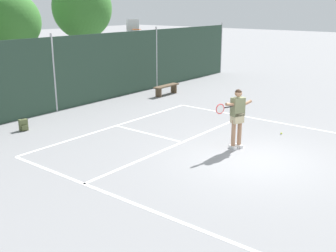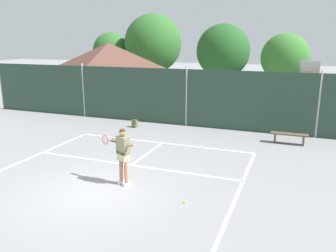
# 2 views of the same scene
# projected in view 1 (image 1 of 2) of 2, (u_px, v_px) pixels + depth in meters

# --- Properties ---
(ground_plane) EXTENTS (120.00, 120.00, 0.00)m
(ground_plane) POSITION_uv_depth(u_px,v_px,m) (252.00, 159.00, 11.74)
(ground_plane) COLOR gray
(court_markings) EXTENTS (8.30, 11.10, 0.01)m
(court_markings) POSITION_uv_depth(u_px,v_px,m) (232.00, 154.00, 12.13)
(court_markings) COLOR white
(court_markings) RESTS_ON ground
(chainlink_fence) EXTENTS (26.09, 0.09, 3.19)m
(chainlink_fence) POSITION_uv_depth(u_px,v_px,m) (54.00, 75.00, 16.67)
(chainlink_fence) COLOR #284233
(chainlink_fence) RESTS_ON ground
(basketball_hoop) EXTENTS (0.90, 0.67, 3.55)m
(basketball_hoop) POSITION_uv_depth(u_px,v_px,m) (133.00, 43.00, 21.66)
(basketball_hoop) COLOR #9E9EA3
(basketball_hoop) RESTS_ON ground
(tennis_player) EXTENTS (1.40, 0.46, 1.85)m
(tennis_player) POSITION_uv_depth(u_px,v_px,m) (237.00, 114.00, 12.35)
(tennis_player) COLOR silver
(tennis_player) RESTS_ON ground
(tennis_ball) EXTENTS (0.07, 0.07, 0.07)m
(tennis_ball) POSITION_uv_depth(u_px,v_px,m) (281.00, 133.00, 14.03)
(tennis_ball) COLOR #CCE033
(tennis_ball) RESTS_ON ground
(backpack_olive) EXTENTS (0.31, 0.29, 0.46)m
(backpack_olive) POSITION_uv_depth(u_px,v_px,m) (24.00, 125.00, 14.41)
(backpack_olive) COLOR #566038
(backpack_olive) RESTS_ON ground
(courtside_bench) EXTENTS (1.60, 0.36, 0.48)m
(courtside_bench) POSITION_uv_depth(u_px,v_px,m) (166.00, 88.00, 20.07)
(courtside_bench) COLOR brown
(courtside_bench) RESTS_ON ground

